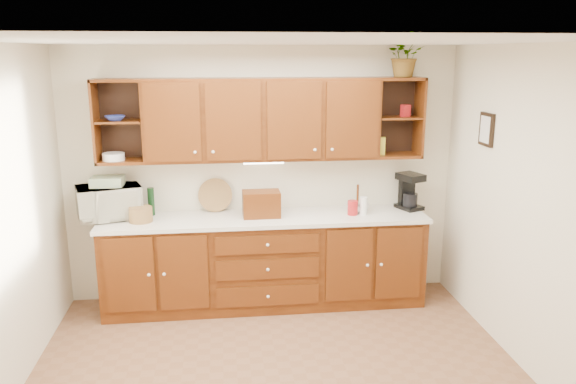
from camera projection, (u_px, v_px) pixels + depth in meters
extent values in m
plane|color=brown|center=(280.00, 382.00, 4.43)|extent=(4.00, 4.00, 0.00)
plane|color=white|center=(279.00, 41.00, 3.80)|extent=(4.00, 4.00, 0.00)
plane|color=beige|center=(262.00, 175.00, 5.80)|extent=(4.00, 0.00, 4.00)
plane|color=beige|center=(536.00, 216.00, 4.34)|extent=(0.00, 3.50, 3.50)
cube|color=#3D1906|center=(265.00, 262.00, 5.72)|extent=(3.20, 0.60, 0.90)
cube|color=silver|center=(265.00, 218.00, 5.59)|extent=(3.24, 0.64, 0.04)
cube|color=#3D1906|center=(263.00, 119.00, 5.50)|extent=(2.30, 0.33, 0.80)
cube|color=black|center=(122.00, 119.00, 5.49)|extent=(0.45, 0.02, 0.80)
cube|color=black|center=(394.00, 116.00, 5.80)|extent=(0.45, 0.02, 0.80)
cube|color=#3D1906|center=(119.00, 121.00, 5.34)|extent=(0.43, 0.30, 0.02)
cube|color=#3D1906|center=(399.00, 117.00, 5.65)|extent=(0.43, 0.30, 0.02)
cube|color=#3D1906|center=(401.00, 79.00, 5.56)|extent=(0.45, 0.33, 0.03)
cube|color=white|center=(264.00, 162.00, 5.55)|extent=(0.40, 0.05, 0.02)
cube|color=black|center=(487.00, 129.00, 5.07)|extent=(0.03, 0.24, 0.30)
cylinder|color=olive|center=(141.00, 214.00, 5.40)|extent=(0.24, 0.24, 0.14)
imported|color=#F0E9CF|center=(109.00, 202.00, 5.49)|extent=(0.69, 0.56, 0.33)
cube|color=#D4D264|center=(107.00, 181.00, 5.44)|extent=(0.31, 0.23, 0.09)
cylinder|color=black|center=(151.00, 201.00, 5.60)|extent=(0.08, 0.08, 0.28)
cylinder|color=olive|center=(216.00, 210.00, 5.77)|extent=(0.35, 0.10, 0.34)
cube|color=#3D1906|center=(261.00, 204.00, 5.56)|extent=(0.37, 0.24, 0.26)
cylinder|color=#3D1906|center=(358.00, 198.00, 5.74)|extent=(0.02, 0.02, 0.28)
cylinder|color=#3D1906|center=(357.00, 210.00, 5.77)|extent=(0.11, 0.11, 0.01)
imported|color=white|center=(364.00, 207.00, 5.79)|extent=(0.12, 0.12, 0.08)
imported|color=white|center=(351.00, 206.00, 5.81)|extent=(0.12, 0.12, 0.08)
imported|color=white|center=(357.00, 209.00, 5.69)|extent=(0.12, 0.12, 0.08)
cylinder|color=#A7181B|center=(353.00, 208.00, 5.63)|extent=(0.11, 0.11, 0.14)
cylinder|color=white|center=(364.00, 206.00, 5.63)|extent=(0.10, 0.10, 0.18)
cylinder|color=yellow|center=(352.00, 207.00, 5.69)|extent=(0.11, 0.11, 0.12)
cube|color=black|center=(409.00, 207.00, 5.86)|extent=(0.28, 0.32, 0.04)
cube|color=black|center=(407.00, 190.00, 5.92)|extent=(0.19, 0.12, 0.32)
cube|color=black|center=(411.00, 177.00, 5.78)|extent=(0.28, 0.32, 0.07)
cylinder|color=black|center=(410.00, 200.00, 5.82)|extent=(0.20, 0.20, 0.14)
imported|color=navy|center=(115.00, 118.00, 5.30)|extent=(0.23, 0.23, 0.05)
cylinder|color=white|center=(113.00, 157.00, 5.39)|extent=(0.28, 0.28, 0.07)
cube|color=yellow|center=(380.00, 146.00, 5.68)|extent=(0.11, 0.10, 0.18)
cube|color=#A7181B|center=(405.00, 111.00, 5.63)|extent=(0.10, 0.09, 0.12)
imported|color=#999999|center=(405.00, 55.00, 5.47)|extent=(0.43, 0.38, 0.43)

